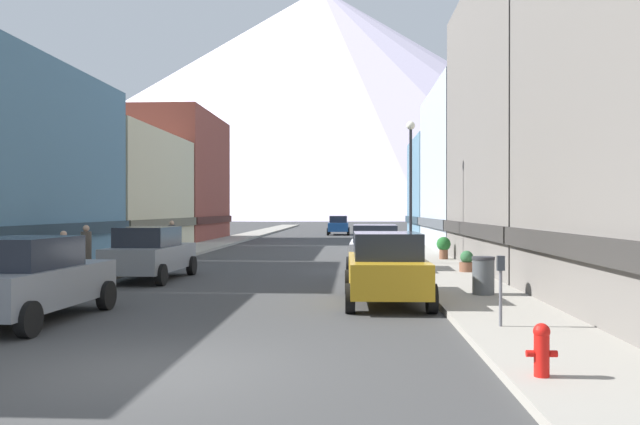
% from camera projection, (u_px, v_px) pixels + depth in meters
% --- Properties ---
extents(ground_plane, '(400.00, 400.00, 0.00)m').
position_uv_depth(ground_plane, '(147.00, 372.00, 9.23)').
color(ground_plane, '#3A3A3A').
extents(sidewalk_left, '(2.50, 100.00, 0.15)m').
position_uv_depth(sidewalk_left, '(221.00, 242.00, 44.51)').
color(sidewalk_left, gray).
rests_on(sidewalk_left, ground).
extents(sidewalk_right, '(2.50, 100.00, 0.15)m').
position_uv_depth(sidewalk_right, '(401.00, 243.00, 43.86)').
color(sidewalk_right, gray).
rests_on(sidewalk_right, ground).
extents(storefront_left_2, '(9.09, 12.40, 6.74)m').
position_uv_depth(storefront_left_2, '(90.00, 194.00, 36.12)').
color(storefront_left_2, beige).
rests_on(storefront_left_2, ground).
extents(storefront_left_3, '(7.38, 11.87, 9.53)m').
position_uv_depth(storefront_left_3, '(169.00, 180.00, 48.52)').
color(storefront_left_3, brown).
rests_on(storefront_left_3, ground).
extents(storefront_right_1, '(10.17, 12.26, 11.27)m').
position_uv_depth(storefront_right_1, '(600.00, 129.00, 24.48)').
color(storefront_right_1, '#66605B').
rests_on(storefront_right_1, ground).
extents(storefront_right_2, '(8.23, 12.02, 9.34)m').
position_uv_depth(storefront_right_2, '(500.00, 172.00, 36.92)').
color(storefront_right_2, '#99A5B2').
rests_on(storefront_right_2, ground).
extents(storefront_right_3, '(6.40, 10.04, 7.72)m').
position_uv_depth(storefront_right_3, '(453.00, 192.00, 48.39)').
color(storefront_right_3, slate).
rests_on(storefront_right_3, ground).
extents(car_left_0, '(2.25, 4.48, 1.78)m').
position_uv_depth(car_left_0, '(29.00, 279.00, 13.34)').
color(car_left_0, slate).
rests_on(car_left_0, ground).
extents(car_left_1, '(2.19, 4.46, 1.78)m').
position_uv_depth(car_left_1, '(150.00, 253.00, 21.32)').
color(car_left_1, slate).
rests_on(car_left_1, ground).
extents(car_right_0, '(2.12, 4.43, 1.78)m').
position_uv_depth(car_right_0, '(386.00, 267.00, 16.02)').
color(car_right_0, '#B28419').
rests_on(car_right_0, ground).
extents(car_right_1, '(2.15, 4.44, 1.78)m').
position_uv_depth(car_right_1, '(375.00, 248.00, 24.26)').
color(car_right_1, silver).
rests_on(car_right_1, ground).
extents(car_driving_0, '(2.06, 4.40, 1.78)m').
position_uv_depth(car_driving_0, '(338.00, 225.00, 59.93)').
color(car_driving_0, '#19478C').
rests_on(car_driving_0, ground).
extents(fire_hydrant_near, '(0.40, 0.22, 0.70)m').
position_uv_depth(fire_hydrant_near, '(542.00, 348.00, 8.40)').
color(fire_hydrant_near, red).
rests_on(fire_hydrant_near, sidewalk_right).
extents(parking_meter_near, '(0.14, 0.10, 1.33)m').
position_uv_depth(parking_meter_near, '(501.00, 280.00, 12.03)').
color(parking_meter_near, '#595960').
rests_on(parking_meter_near, sidewalk_right).
extents(trash_bin_right, '(0.59, 0.59, 0.98)m').
position_uv_depth(trash_bin_right, '(483.00, 275.00, 16.58)').
color(trash_bin_right, '#4C5156').
rests_on(trash_bin_right, sidewalk_right).
extents(potted_plant_0, '(0.52, 0.52, 0.75)m').
position_uv_depth(potted_plant_0, '(467.00, 262.00, 22.65)').
color(potted_plant_0, brown).
rests_on(potted_plant_0, sidewalk_right).
extents(potted_plant_1, '(0.63, 0.63, 0.99)m').
position_uv_depth(potted_plant_1, '(444.00, 246.00, 28.44)').
color(potted_plant_1, brown).
rests_on(potted_plant_1, sidewalk_right).
extents(pedestrian_0, '(0.36, 0.36, 1.52)m').
position_uv_depth(pedestrian_0, '(64.00, 257.00, 20.36)').
color(pedestrian_0, brown).
rests_on(pedestrian_0, sidewalk_left).
extents(pedestrian_1, '(0.36, 0.36, 1.64)m').
position_uv_depth(pedestrian_1, '(172.00, 238.00, 32.54)').
color(pedestrian_1, '#333338').
rests_on(pedestrian_1, sidewalk_left).
extents(pedestrian_2, '(0.36, 0.36, 1.67)m').
position_uv_depth(pedestrian_2, '(86.00, 251.00, 22.07)').
color(pedestrian_2, brown).
rests_on(pedestrian_2, sidewalk_left).
extents(streetlamp_right, '(0.36, 0.36, 5.86)m').
position_uv_depth(streetlamp_right, '(411.00, 170.00, 26.41)').
color(streetlamp_right, black).
rests_on(streetlamp_right, sidewalk_right).
extents(mountain_backdrop, '(285.58, 285.58, 95.78)m').
position_uv_depth(mountain_backdrop, '(321.00, 102.00, 269.22)').
color(mountain_backdrop, silver).
rests_on(mountain_backdrop, ground).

